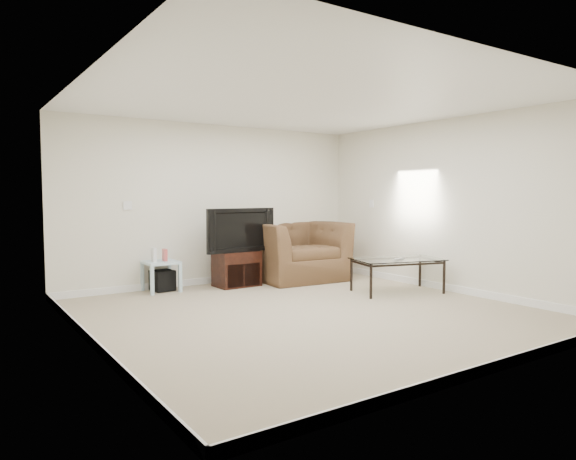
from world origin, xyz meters
TOP-DOWN VIEW (x-y plane):
  - floor at (0.00, 0.00)m, footprint 5.00×5.00m
  - ceiling at (0.00, 0.00)m, footprint 5.00×5.00m
  - wall_back at (0.00, 2.50)m, footprint 5.00×0.02m
  - wall_left at (-2.50, 0.00)m, footprint 0.02×5.00m
  - wall_right at (2.50, 0.00)m, footprint 0.02×5.00m
  - plate_back at (-1.40, 2.49)m, footprint 0.12×0.02m
  - plate_right_switch at (2.49, 1.60)m, footprint 0.02×0.09m
  - plate_right_outlet at (2.49, 1.30)m, footprint 0.02×0.08m
  - tv_stand at (0.12, 2.05)m, footprint 0.66×0.47m
  - dvd_player at (0.12, 2.01)m, footprint 0.33×0.24m
  - television at (0.12, 2.02)m, footprint 1.08×0.27m
  - side_table at (-1.00, 2.28)m, footprint 0.47×0.47m
  - subwoofer at (-0.97, 2.30)m, footprint 0.32×0.32m
  - game_console at (-1.11, 2.26)m, footprint 0.05×0.15m
  - game_case at (-0.94, 2.26)m, footprint 0.06×0.13m
  - recliner at (1.25, 2.05)m, footprint 1.52×1.05m
  - coffee_table at (1.80, 0.32)m, footprint 1.38×1.01m
  - remote at (1.72, 0.22)m, footprint 0.20×0.08m

SIDE VIEW (x-z plane):
  - floor at x=0.00m, z-range 0.00..0.00m
  - subwoofer at x=-0.97m, z-range 0.01..0.30m
  - side_table at x=-1.00m, z-range 0.00..0.44m
  - coffee_table at x=1.80m, z-range 0.00..0.49m
  - tv_stand at x=0.12m, z-range 0.00..0.54m
  - plate_right_outlet at x=2.49m, z-range 0.24..0.36m
  - dvd_player at x=0.12m, z-range 0.43..0.47m
  - remote at x=1.72m, z-range 0.49..0.51m
  - game_case at x=-0.94m, z-range 0.44..0.62m
  - game_console at x=-1.11m, z-range 0.44..0.65m
  - recliner at x=1.25m, z-range 0.00..1.27m
  - television at x=0.12m, z-range 0.54..1.20m
  - wall_back at x=0.00m, z-range 0.00..2.50m
  - wall_left at x=-2.50m, z-range 0.00..2.50m
  - wall_right at x=2.50m, z-range 0.00..2.50m
  - plate_back at x=-1.40m, z-range 1.19..1.31m
  - plate_right_switch at x=2.49m, z-range 1.19..1.31m
  - ceiling at x=0.00m, z-range 2.50..2.50m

